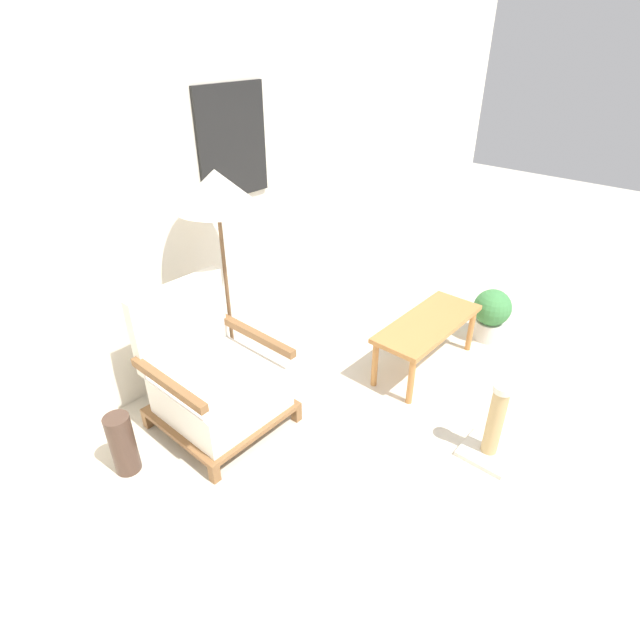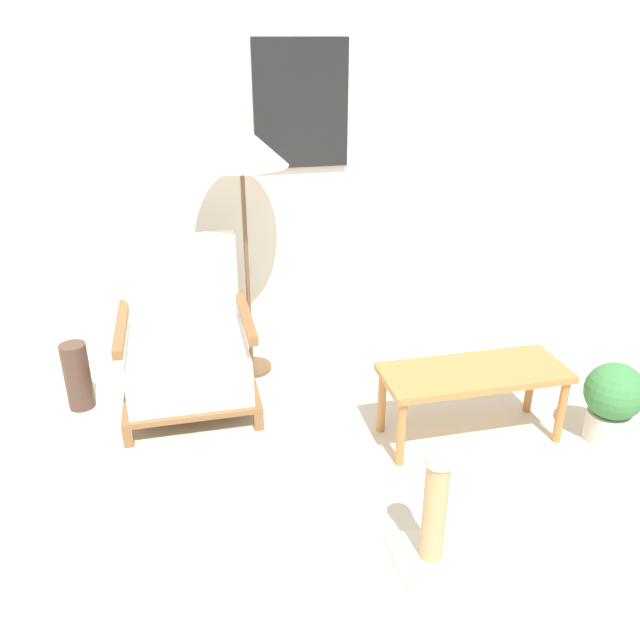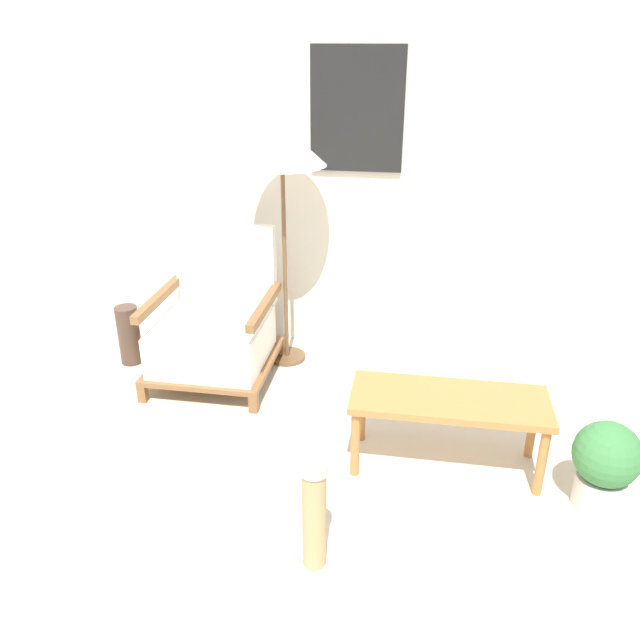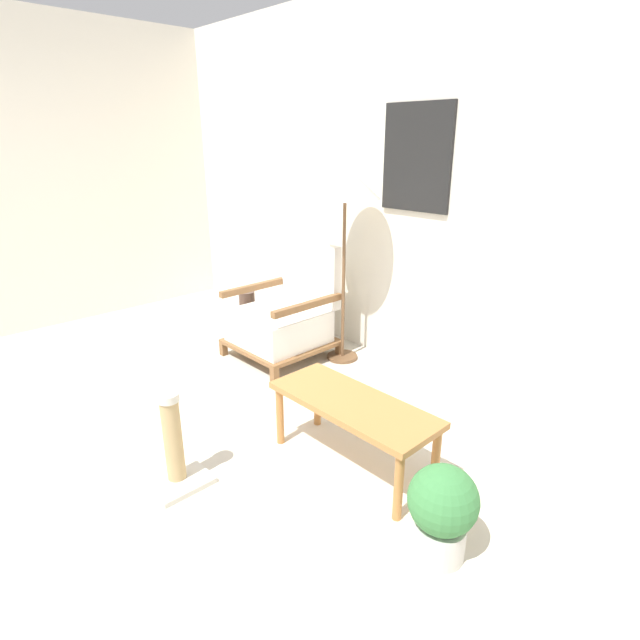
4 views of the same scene
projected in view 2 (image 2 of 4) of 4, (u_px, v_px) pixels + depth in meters
The scene contains 7 objects.
wall_back at pixel (258, 140), 3.70m from camera, with size 8.00×0.09×2.70m.
armchair at pixel (188, 350), 3.47m from camera, with size 0.72×0.73×0.90m.
floor_lamp at pixel (241, 152), 3.37m from camera, with size 0.52×0.52×1.50m.
coffee_table at pixel (473, 379), 3.14m from camera, with size 0.94×0.37×0.39m.
vase at pixel (77, 376), 3.46m from camera, with size 0.14×0.14×0.39m, color #473328.
potted_plant at pixel (613, 399), 3.15m from camera, with size 0.30×0.30×0.43m.
scratching_post at pixel (433, 525), 2.42m from camera, with size 0.29×0.29×0.52m.
Camera 2 is at (-0.49, -1.31, 1.91)m, focal length 35.00 mm.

